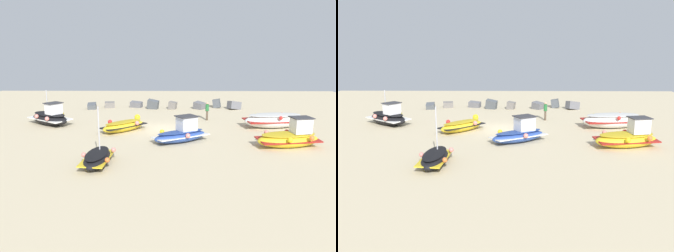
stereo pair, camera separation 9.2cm
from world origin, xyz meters
The scene contains 10 objects.
ground_plane centered at (0.00, 0.00, 0.00)m, with size 51.64×51.64×0.00m, color beige.
fishing_boat_0 centered at (9.02, -5.25, 0.66)m, with size 4.60×2.46×2.11m.
fishing_boat_1 centered at (-2.96, -0.87, 0.46)m, with size 3.84×3.92×0.95m.
fishing_boat_2 centered at (-3.34, -9.17, 0.42)m, with size 1.89×3.55×3.36m.
fishing_boat_3 centered at (-9.76, 1.49, 0.67)m, with size 4.58×4.05×3.08m.
fishing_boat_4 centered at (9.64, 0.64, 0.65)m, with size 5.43×2.95×1.23m.
fishing_boat_5 centered at (1.65, -4.05, 0.60)m, with size 4.46×3.62×1.93m.
person_walking centered at (4.23, 3.60, 0.99)m, with size 0.32×0.32×1.72m.
breakwater_rocks centered at (0.74, 9.90, 0.40)m, with size 17.03×2.37×1.29m.
mooring_buoy_0 centered at (-2.23, 2.89, 0.41)m, with size 0.53×0.53×0.68m.
Camera 2 is at (1.09, -28.29, 6.68)m, focal length 37.15 mm.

